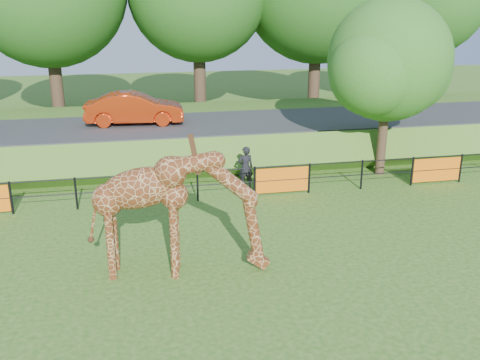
% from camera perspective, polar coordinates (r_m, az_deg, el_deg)
% --- Properties ---
extents(ground, '(90.00, 90.00, 0.00)m').
position_cam_1_polar(ground, '(11.41, 0.93, -16.09)').
color(ground, '#2C5A16').
rests_on(ground, ground).
extents(giraffe, '(4.50, 1.45, 3.16)m').
position_cam_1_polar(giraffe, '(13.13, -6.48, -3.58)').
color(giraffe, '#5C2C13').
rests_on(giraffe, ground).
extents(perimeter_fence, '(28.07, 0.10, 1.10)m').
position_cam_1_polar(perimeter_fence, '(18.29, -4.55, -0.59)').
color(perimeter_fence, black).
rests_on(perimeter_fence, ground).
extents(embankment, '(40.00, 9.00, 1.30)m').
position_cam_1_polar(embankment, '(25.44, -6.75, 4.97)').
color(embankment, '#2C5A16').
rests_on(embankment, ground).
extents(road, '(40.00, 5.00, 0.12)m').
position_cam_1_polar(road, '(23.83, -6.47, 5.83)').
color(road, '#2B2C2E').
rests_on(road, embankment).
extents(car_red, '(4.33, 1.81, 1.39)m').
position_cam_1_polar(car_red, '(23.94, -11.18, 7.50)').
color(car_red, '#B92F0D').
rests_on(car_red, road).
extents(visitor, '(0.60, 0.42, 1.57)m').
position_cam_1_polar(visitor, '(19.45, 0.59, 1.35)').
color(visitor, black).
rests_on(visitor, ground).
extents(tree_east, '(5.40, 4.71, 6.76)m').
position_cam_1_polar(tree_east, '(21.28, 15.75, 11.77)').
color(tree_east, '#362318').
rests_on(tree_east, ground).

